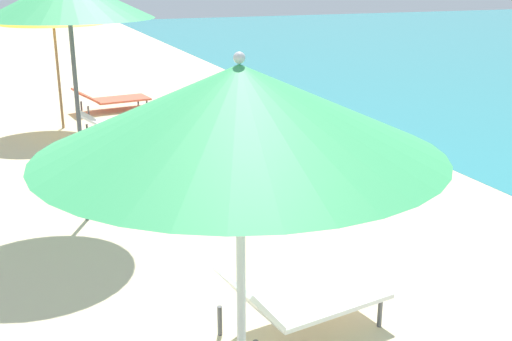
% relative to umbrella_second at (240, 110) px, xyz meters
% --- Properties ---
extents(umbrella_second, '(2.09, 2.09, 2.49)m').
position_rel_umbrella_second_xyz_m(umbrella_second, '(0.00, 0.00, 0.00)').
color(umbrella_second, silver).
rests_on(umbrella_second, ground).
extents(lounger_second_shoreside, '(1.49, 0.89, 0.68)m').
position_rel_umbrella_second_xyz_m(lounger_second_shoreside, '(0.92, 1.21, -1.86)').
color(lounger_second_shoreside, white).
rests_on(lounger_second_shoreside, ground).
extents(lounger_third_shoreside, '(1.40, 0.83, 0.56)m').
position_rel_umbrella_second_xyz_m(lounger_third_shoreside, '(0.20, 5.42, -1.90)').
color(lounger_third_shoreside, white).
rests_on(lounger_third_shoreside, ground).
extents(umbrella_farthest, '(1.87, 1.87, 2.33)m').
position_rel_umbrella_second_xyz_m(umbrella_farthest, '(-0.23, 9.22, -0.10)').
color(umbrella_farthest, olive).
rests_on(umbrella_farthest, ground).
extents(lounger_farthest_shoreside, '(1.62, 0.87, 0.51)m').
position_rel_umbrella_second_xyz_m(lounger_farthest_shoreside, '(0.87, 10.46, -1.93)').
color(lounger_farthest_shoreside, '#D8593F').
rests_on(lounger_farthest_shoreside, ground).
extents(lounger_farthest_inland, '(1.48, 0.73, 0.51)m').
position_rel_umbrella_second_xyz_m(lounger_farthest_inland, '(0.67, 8.21, -1.93)').
color(lounger_farthest_inland, white).
rests_on(lounger_farthest_inland, ground).
extents(cooler_box, '(0.42, 0.57, 0.30)m').
position_rel_umbrella_second_xyz_m(cooler_box, '(4.06, 9.17, -2.04)').
color(cooler_box, '#338C59').
rests_on(cooler_box, ground).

